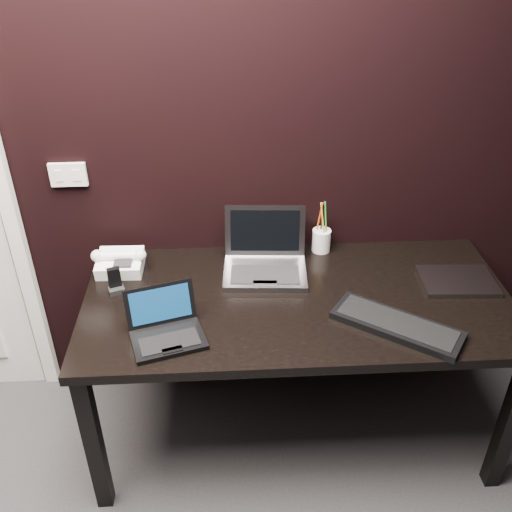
{
  "coord_description": "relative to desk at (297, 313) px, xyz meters",
  "views": [
    {
      "loc": [
        0.03,
        -0.41,
        2.1
      ],
      "look_at": [
        0.13,
        1.35,
        0.97
      ],
      "focal_mm": 40.0,
      "sensor_mm": 36.0,
      "label": 1
    }
  ],
  "objects": [
    {
      "name": "wall_back",
      "position": [
        -0.3,
        0.4,
        0.64
      ],
      "size": [
        4.0,
        0.0,
        4.0
      ],
      "primitive_type": "plane",
      "rotation": [
        1.57,
        0.0,
        0.0
      ],
      "color": "black",
      "rests_on": "ground"
    },
    {
      "name": "wall_switch",
      "position": [
        -0.92,
        0.39,
        0.46
      ],
      "size": [
        0.15,
        0.02,
        0.1
      ],
      "color": "silver",
      "rests_on": "wall_back"
    },
    {
      "name": "desk",
      "position": [
        0.0,
        0.0,
        0.0
      ],
      "size": [
        1.7,
        0.8,
        0.74
      ],
      "color": "black",
      "rests_on": "ground"
    },
    {
      "name": "netbook",
      "position": [
        -0.5,
        -0.21,
        0.11
      ],
      "size": [
        0.31,
        0.29,
        0.16
      ],
      "color": "black",
      "rests_on": "desk"
    },
    {
      "name": "silver_laptop",
      "position": [
        -0.12,
        0.2,
        0.12
      ],
      "size": [
        0.37,
        0.33,
        0.24
      ],
      "color": "gray",
      "rests_on": "desk"
    },
    {
      "name": "ext_keyboard",
      "position": [
        0.34,
        -0.21,
        0.09
      ],
      "size": [
        0.48,
        0.41,
        0.03
      ],
      "color": "black",
      "rests_on": "desk"
    },
    {
      "name": "closed_laptop",
      "position": [
        0.67,
        0.06,
        0.09
      ],
      "size": [
        0.31,
        0.23,
        0.02
      ],
      "color": "gray",
      "rests_on": "desk"
    },
    {
      "name": "desk_phone",
      "position": [
        -0.73,
        0.24,
        0.12
      ],
      "size": [
        0.23,
        0.18,
        0.11
      ],
      "color": "white",
      "rests_on": "desk"
    },
    {
      "name": "mobile_phone",
      "position": [
        -0.73,
        0.09,
        0.12
      ],
      "size": [
        0.07,
        0.07,
        0.11
      ],
      "color": "black",
      "rests_on": "desk"
    },
    {
      "name": "pen_cup",
      "position": [
        0.14,
        0.35,
        0.13
      ],
      "size": [
        0.1,
        0.1,
        0.24
      ],
      "color": "silver",
      "rests_on": "desk"
    }
  ]
}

